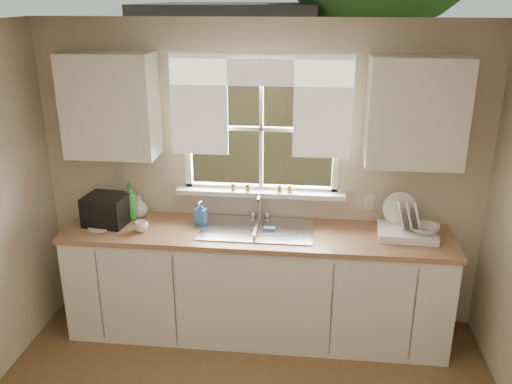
# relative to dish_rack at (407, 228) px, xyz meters

# --- Properties ---
(room_walls) EXTENTS (3.62, 4.02, 2.50)m
(room_walls) POSITION_rel_dish_rack_xyz_m (-1.15, -1.80, 0.26)
(room_walls) COLOR beige
(room_walls) RESTS_ON ground
(ceiling) EXTENTS (3.60, 4.00, 0.02)m
(ceiling) POSITION_rel_dish_rack_xyz_m (-1.15, -1.73, 1.52)
(ceiling) COLOR silver
(ceiling) RESTS_ON room_walls
(window) EXTENTS (1.38, 0.16, 1.06)m
(window) POSITION_rel_dish_rack_xyz_m (-1.15, 0.27, 0.51)
(window) COLOR white
(window) RESTS_ON room_walls
(curtains) EXTENTS (1.50, 0.03, 0.81)m
(curtains) POSITION_rel_dish_rack_xyz_m (-1.15, 0.22, 0.96)
(curtains) COLOR white
(curtains) RESTS_ON room_walls
(base_cabinets) EXTENTS (3.00, 0.62, 0.87)m
(base_cabinets) POSITION_rel_dish_rack_xyz_m (-1.15, -0.05, -0.54)
(base_cabinets) COLOR silver
(base_cabinets) RESTS_ON ground
(countertop) EXTENTS (3.04, 0.65, 0.04)m
(countertop) POSITION_rel_dish_rack_xyz_m (-1.15, -0.05, -0.09)
(countertop) COLOR #956C4A
(countertop) RESTS_ON base_cabinets
(upper_cabinet_left) EXTENTS (0.70, 0.33, 0.80)m
(upper_cabinet_left) POSITION_rel_dish_rack_xyz_m (-2.30, 0.09, 0.87)
(upper_cabinet_left) COLOR silver
(upper_cabinet_left) RESTS_ON room_walls
(upper_cabinet_right) EXTENTS (0.70, 0.33, 0.80)m
(upper_cabinet_right) POSITION_rel_dish_rack_xyz_m (-0.00, 0.09, 0.87)
(upper_cabinet_right) COLOR silver
(upper_cabinet_right) RESTS_ON room_walls
(wall_outlet) EXTENTS (0.08, 0.01, 0.12)m
(wall_outlet) POSITION_rel_dish_rack_xyz_m (-0.27, 0.25, 0.10)
(wall_outlet) COLOR beige
(wall_outlet) RESTS_ON room_walls
(sill_jars) EXTENTS (0.50, 0.04, 0.06)m
(sill_jars) POSITION_rel_dish_rack_xyz_m (-1.13, 0.21, 0.20)
(sill_jars) COLOR brown
(sill_jars) RESTS_ON window
(sink) EXTENTS (0.88, 0.52, 0.40)m
(sink) POSITION_rel_dish_rack_xyz_m (-1.15, -0.02, -0.14)
(sink) COLOR #B7B7BC
(sink) RESTS_ON countertop
(dish_rack) EXTENTS (0.45, 0.35, 0.31)m
(dish_rack) POSITION_rel_dish_rack_xyz_m (0.00, 0.00, 0.00)
(dish_rack) COLOR white
(dish_rack) RESTS_ON countertop
(bowl) EXTENTS (0.28, 0.28, 0.05)m
(bowl) POSITION_rel_dish_rack_xyz_m (0.12, -0.05, 0.02)
(bowl) COLOR silver
(bowl) RESTS_ON dish_rack
(soap_bottle_a) EXTENTS (0.16, 0.16, 0.31)m
(soap_bottle_a) POSITION_rel_dish_rack_xyz_m (-2.21, 0.09, 0.09)
(soap_bottle_a) COLOR green
(soap_bottle_a) RESTS_ON countertop
(soap_bottle_b) EXTENTS (0.10, 0.10, 0.20)m
(soap_bottle_b) POSITION_rel_dish_rack_xyz_m (-1.61, 0.05, 0.03)
(soap_bottle_b) COLOR #2E67AE
(soap_bottle_b) RESTS_ON countertop
(soap_bottle_c) EXTENTS (0.18, 0.18, 0.19)m
(soap_bottle_c) POSITION_rel_dish_rack_xyz_m (-2.16, 0.15, 0.03)
(soap_bottle_c) COLOR beige
(soap_bottle_c) RESTS_ON countertop
(saucer) EXTENTS (0.19, 0.19, 0.01)m
(saucer) POSITION_rel_dish_rack_xyz_m (-2.39, -0.12, -0.06)
(saucer) COLOR white
(saucer) RESTS_ON countertop
(cup) EXTENTS (0.14, 0.14, 0.08)m
(cup) POSITION_rel_dish_rack_xyz_m (-2.05, -0.15, -0.02)
(cup) COLOR silver
(cup) RESTS_ON countertop
(black_appliance) EXTENTS (0.36, 0.32, 0.24)m
(black_appliance) POSITION_rel_dish_rack_xyz_m (-2.36, -0.02, 0.05)
(black_appliance) COLOR black
(black_appliance) RESTS_ON countertop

